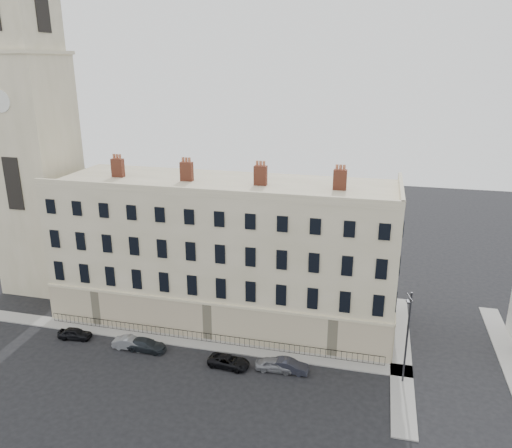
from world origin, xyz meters
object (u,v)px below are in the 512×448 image
object	(u,v)px
streetlamp	(407,334)
car_a	(75,333)
car_d	(229,361)
car_f	(289,366)
car_b	(131,343)
car_e	(275,365)
car_c	(146,345)

from	to	relation	value
streetlamp	car_a	bearing A→B (deg)	167.31
car_d	car_f	distance (m)	5.57
car_a	car_b	xyz separation A→B (m)	(6.45, -0.33, 0.02)
car_a	car_d	distance (m)	16.74
car_f	streetlamp	world-z (taller)	streetlamp
car_b	car_e	xyz separation A→B (m)	(14.50, -0.16, 0.01)
car_c	car_e	world-z (taller)	car_e
car_b	car_d	distance (m)	10.28
car_b	streetlamp	world-z (taller)	streetlamp
car_a	streetlamp	xyz separation A→B (m)	(32.28, 0.42, 4.26)
streetlamp	car_c	bearing A→B (deg)	168.13
car_c	car_e	size ratio (longest dim) A/B	1.15
car_a	car_f	distance (m)	22.26
streetlamp	car_b	bearing A→B (deg)	168.22
car_a	streetlamp	bearing A→B (deg)	-96.13
car_a	car_d	world-z (taller)	car_a
car_d	car_f	bearing A→B (deg)	-79.04
car_b	car_e	bearing A→B (deg)	-92.94
car_e	car_f	size ratio (longest dim) A/B	0.97
car_f	streetlamp	bearing A→B (deg)	-84.27
car_c	car_e	bearing A→B (deg)	-90.94
car_a	car_b	world-z (taller)	car_b
car_a	car_b	bearing A→B (deg)	-99.79
car_c	car_f	xyz separation A→B (m)	(14.24, -0.12, 0.01)
car_b	car_d	xyz separation A→B (m)	(10.26, -0.61, -0.05)
car_a	car_e	world-z (taller)	car_e
car_a	car_f	size ratio (longest dim) A/B	0.93
car_a	car_f	world-z (taller)	car_f
car_f	streetlamp	distance (m)	10.92
car_b	car_f	distance (m)	15.80
car_d	streetlamp	distance (m)	16.21
car_a	car_b	size ratio (longest dim) A/B	0.94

